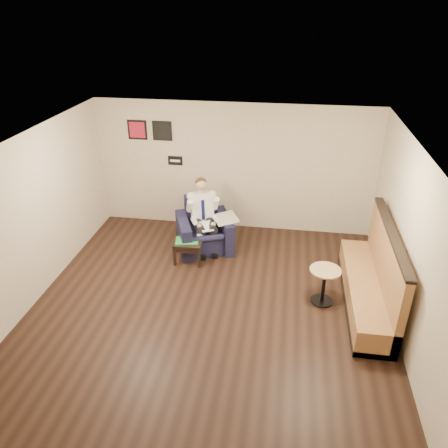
# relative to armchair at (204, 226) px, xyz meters

# --- Properties ---
(ground) EXTENTS (6.00, 6.00, 0.00)m
(ground) POSITION_rel_armchair_xyz_m (0.47, -1.92, -0.51)
(ground) COLOR black
(ground) RESTS_ON ground
(wall_back) EXTENTS (6.00, 0.02, 2.80)m
(wall_back) POSITION_rel_armchair_xyz_m (0.47, 1.08, 0.89)
(wall_back) COLOR beige
(wall_back) RESTS_ON ground
(wall_front) EXTENTS (6.00, 0.02, 2.80)m
(wall_front) POSITION_rel_armchair_xyz_m (0.47, -4.92, 0.89)
(wall_front) COLOR beige
(wall_front) RESTS_ON ground
(wall_left) EXTENTS (0.02, 6.00, 2.80)m
(wall_left) POSITION_rel_armchair_xyz_m (-2.53, -1.92, 0.89)
(wall_left) COLOR beige
(wall_left) RESTS_ON ground
(wall_right) EXTENTS (0.02, 6.00, 2.80)m
(wall_right) POSITION_rel_armchair_xyz_m (3.47, -1.92, 0.89)
(wall_right) COLOR beige
(wall_right) RESTS_ON ground
(ceiling) EXTENTS (6.00, 6.00, 0.02)m
(ceiling) POSITION_rel_armchair_xyz_m (0.47, -1.92, 2.29)
(ceiling) COLOR white
(ceiling) RESTS_ON wall_back
(seating_sign) EXTENTS (0.32, 0.02, 0.20)m
(seating_sign) POSITION_rel_armchair_xyz_m (-0.83, 1.06, 0.99)
(seating_sign) COLOR black
(seating_sign) RESTS_ON wall_back
(art_print_left) EXTENTS (0.42, 0.03, 0.42)m
(art_print_left) POSITION_rel_armchair_xyz_m (-1.63, 1.06, 1.64)
(art_print_left) COLOR red
(art_print_left) RESTS_ON wall_back
(art_print_right) EXTENTS (0.42, 0.03, 0.42)m
(art_print_right) POSITION_rel_armchair_xyz_m (-1.08, 1.06, 1.64)
(art_print_right) COLOR black
(art_print_right) RESTS_ON wall_back
(armchair) EXTENTS (1.37, 1.37, 1.02)m
(armchair) POSITION_rel_armchair_xyz_m (0.00, 0.00, 0.00)
(armchair) COLOR black
(armchair) RESTS_ON ground
(seated_man) EXTENTS (0.98, 1.17, 1.40)m
(seated_man) POSITION_rel_armchair_xyz_m (0.05, -0.12, 0.19)
(seated_man) COLOR white
(seated_man) RESTS_ON armchair
(lap_papers) EXTENTS (0.35, 0.40, 0.01)m
(lap_papers) POSITION_rel_armchair_xyz_m (0.09, -0.23, 0.12)
(lap_papers) COLOR white
(lap_papers) RESTS_ON seated_man
(newspaper) EXTENTS (0.63, 0.69, 0.01)m
(newspaper) POSITION_rel_armchair_xyz_m (0.44, 0.05, 0.18)
(newspaper) COLOR silver
(newspaper) RESTS_ON armchair
(side_table) EXTENTS (0.55, 0.55, 0.44)m
(side_table) POSITION_rel_armchair_xyz_m (-0.21, -0.52, -0.29)
(side_table) COLOR black
(side_table) RESTS_ON ground
(green_folder) EXTENTS (0.49, 0.38, 0.01)m
(green_folder) POSITION_rel_armchair_xyz_m (-0.24, -0.54, -0.06)
(green_folder) COLOR green
(green_folder) RESTS_ON side_table
(coffee_mug) EXTENTS (0.08, 0.08, 0.09)m
(coffee_mug) POSITION_rel_armchair_xyz_m (-0.04, -0.39, -0.02)
(coffee_mug) COLOR white
(coffee_mug) RESTS_ON side_table
(smartphone) EXTENTS (0.15, 0.09, 0.01)m
(smartphone) POSITION_rel_armchair_xyz_m (-0.16, -0.36, -0.06)
(smartphone) COLOR black
(smartphone) RESTS_ON side_table
(banquette) EXTENTS (0.64, 2.70, 1.38)m
(banquette) POSITION_rel_armchair_xyz_m (3.06, -1.41, 0.18)
(banquette) COLOR #96633A
(banquette) RESTS_ON ground
(cafe_table) EXTENTS (0.69, 0.69, 0.65)m
(cafe_table) POSITION_rel_armchair_xyz_m (2.35, -1.49, -0.18)
(cafe_table) COLOR tan
(cafe_table) RESTS_ON ground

